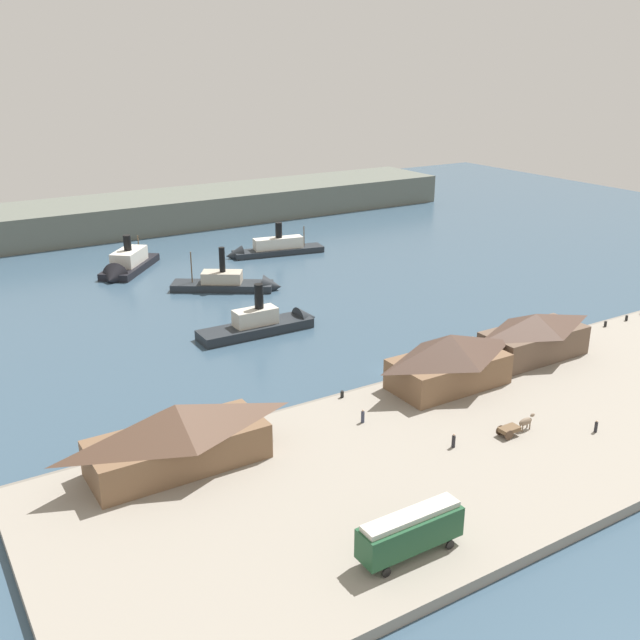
# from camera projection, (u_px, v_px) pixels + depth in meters

# --- Properties ---
(ground_plane) EXTENTS (320.00, 320.00, 0.00)m
(ground_plane) POSITION_uv_depth(u_px,v_px,m) (395.00, 372.00, 104.58)
(ground_plane) COLOR #385166
(quay_promenade) EXTENTS (110.00, 36.00, 1.20)m
(quay_promenade) POSITION_uv_depth(u_px,v_px,m) (507.00, 432.00, 86.79)
(quay_promenade) COLOR gray
(quay_promenade) RESTS_ON ground
(seawall_edge) EXTENTS (110.00, 0.80, 1.00)m
(seawall_edge) POSITION_uv_depth(u_px,v_px,m) (410.00, 378.00, 101.53)
(seawall_edge) COLOR slate
(seawall_edge) RESTS_ON ground
(ferry_shed_west_terminal) EXTENTS (19.30, 7.93, 7.36)m
(ferry_shed_west_terminal) POSITION_uv_depth(u_px,v_px,m) (177.00, 435.00, 77.23)
(ferry_shed_west_terminal) COLOR brown
(ferry_shed_west_terminal) RESTS_ON quay_promenade
(ferry_shed_central_terminal) EXTENTS (16.07, 8.33, 7.36)m
(ferry_shed_central_terminal) POSITION_uv_depth(u_px,v_px,m) (449.00, 360.00, 96.35)
(ferry_shed_central_terminal) COLOR brown
(ferry_shed_central_terminal) RESTS_ON quay_promenade
(ferry_shed_east_terminal) EXTENTS (16.28, 7.49, 6.69)m
(ferry_shed_east_terminal) POSITION_uv_depth(u_px,v_px,m) (534.00, 335.00, 105.87)
(ferry_shed_east_terminal) COLOR brown
(ferry_shed_east_terminal) RESTS_ON quay_promenade
(street_tram) EXTENTS (10.14, 2.87, 4.28)m
(street_tram) POSITION_uv_depth(u_px,v_px,m) (410.00, 530.00, 63.73)
(street_tram) COLOR #1E4C2D
(street_tram) RESTS_ON quay_promenade
(horse_cart) EXTENTS (5.42, 1.57, 1.87)m
(horse_cart) POSITION_uv_depth(u_px,v_px,m) (516.00, 426.00, 84.95)
(horse_cart) COLOR brown
(horse_cart) RESTS_ON quay_promenade
(pedestrian_walking_east) EXTENTS (0.38, 0.38, 1.53)m
(pedestrian_walking_east) POSITION_uv_depth(u_px,v_px,m) (596.00, 427.00, 85.34)
(pedestrian_walking_east) COLOR #232328
(pedestrian_walking_east) RESTS_ON quay_promenade
(pedestrian_near_cart) EXTENTS (0.42, 0.42, 1.70)m
(pedestrian_near_cart) POSITION_uv_depth(u_px,v_px,m) (454.00, 441.00, 81.98)
(pedestrian_near_cart) COLOR #232328
(pedestrian_near_cart) RESTS_ON quay_promenade
(pedestrian_walking_west) EXTENTS (0.42, 0.42, 1.71)m
(pedestrian_walking_west) POSITION_uv_depth(u_px,v_px,m) (363.00, 417.00, 87.55)
(pedestrian_walking_west) COLOR #33384C
(pedestrian_walking_west) RESTS_ON quay_promenade
(mooring_post_west) EXTENTS (0.44, 0.44, 0.90)m
(mooring_post_west) POSITION_uv_depth(u_px,v_px,m) (627.00, 318.00, 121.42)
(mooring_post_west) COLOR black
(mooring_post_west) RESTS_ON quay_promenade
(mooring_post_east) EXTENTS (0.44, 0.44, 0.90)m
(mooring_post_east) POSITION_uv_depth(u_px,v_px,m) (605.00, 324.00, 118.76)
(mooring_post_east) COLOR black
(mooring_post_east) RESTS_ON quay_promenade
(mooring_post_center_east) EXTENTS (0.44, 0.44, 0.90)m
(mooring_post_center_east) POSITION_uv_depth(u_px,v_px,m) (342.00, 394.00, 94.07)
(mooring_post_center_east) COLOR black
(mooring_post_center_east) RESTS_ON quay_promenade
(ferry_mid_harbor) EXTENTS (20.44, 15.79, 10.06)m
(ferry_mid_harbor) POSITION_uv_depth(u_px,v_px,m) (235.00, 284.00, 141.16)
(ferry_mid_harbor) COLOR #23282D
(ferry_mid_harbor) RESTS_ON ground
(ferry_moored_east) EXTENTS (17.30, 18.76, 9.79)m
(ferry_moored_east) POSITION_uv_depth(u_px,v_px,m) (125.00, 266.00, 151.86)
(ferry_moored_east) COLOR black
(ferry_moored_east) RESTS_ON ground
(ferry_moored_west) EXTENTS (21.10, 5.36, 9.85)m
(ferry_moored_west) POSITION_uv_depth(u_px,v_px,m) (269.00, 323.00, 119.91)
(ferry_moored_west) COLOR #23282D
(ferry_moored_west) RESTS_ON ground
(ferry_outer_harbor) EXTENTS (23.28, 8.53, 8.80)m
(ferry_outer_harbor) POSITION_uv_depth(u_px,v_px,m) (268.00, 249.00, 165.77)
(ferry_outer_harbor) COLOR #23282D
(ferry_outer_harbor) RESTS_ON ground
(far_headland) EXTENTS (180.00, 24.00, 8.00)m
(far_headland) POSITION_uv_depth(u_px,v_px,m) (142.00, 213.00, 191.12)
(far_headland) COLOR #60665B
(far_headland) RESTS_ON ground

